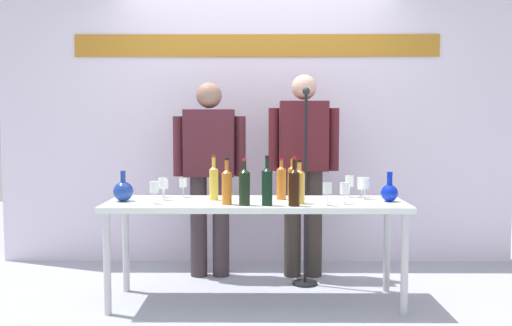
# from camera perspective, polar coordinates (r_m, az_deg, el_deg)

# --- Properties ---
(ground_plane) EXTENTS (10.00, 10.00, 0.00)m
(ground_plane) POSITION_cam_1_polar(r_m,az_deg,el_deg) (4.10, -0.02, -14.17)
(ground_plane) COLOR #9EA2AF
(back_wall) EXTENTS (4.71, 0.11, 3.00)m
(back_wall) POSITION_cam_1_polar(r_m,az_deg,el_deg) (5.11, 0.08, 6.59)
(back_wall) COLOR silver
(back_wall) RESTS_ON ground
(display_table) EXTENTS (2.11, 0.62, 0.73)m
(display_table) POSITION_cam_1_polar(r_m,az_deg,el_deg) (3.94, -0.02, -4.87)
(display_table) COLOR white
(display_table) RESTS_ON ground
(decanter_blue_left) EXTENTS (0.14, 0.14, 0.22)m
(decanter_blue_left) POSITION_cam_1_polar(r_m,az_deg,el_deg) (4.03, -13.53, -2.81)
(decanter_blue_left) COLOR navy
(decanter_blue_left) RESTS_ON display_table
(decanter_blue_right) EXTENTS (0.12, 0.12, 0.21)m
(decanter_blue_right) POSITION_cam_1_polar(r_m,az_deg,el_deg) (4.02, 13.59, -2.92)
(decanter_blue_right) COLOR #0A24B8
(decanter_blue_right) RESTS_ON display_table
(presenter_left) EXTENTS (0.60, 0.22, 1.62)m
(presenter_left) POSITION_cam_1_polar(r_m,az_deg,el_deg) (4.61, -4.83, -0.33)
(presenter_left) COLOR #392D32
(presenter_left) RESTS_ON ground
(presenter_right) EXTENTS (0.58, 0.22, 1.68)m
(presenter_right) POSITION_cam_1_polar(r_m,az_deg,el_deg) (4.60, 4.93, 0.07)
(presenter_right) COLOR #362D28
(presenter_right) RESTS_ON ground
(wine_bottle_0) EXTENTS (0.07, 0.07, 0.34)m
(wine_bottle_0) POSITION_cam_1_polar(r_m,az_deg,el_deg) (3.72, 1.15, -2.26)
(wine_bottle_0) COLOR black
(wine_bottle_0) RESTS_ON display_table
(wine_bottle_1) EXTENTS (0.08, 0.08, 0.32)m
(wine_bottle_1) POSITION_cam_1_polar(r_m,az_deg,el_deg) (3.72, -1.19, -2.36)
(wine_bottle_1) COLOR black
(wine_bottle_1) RESTS_ON display_table
(wine_bottle_2) EXTENTS (0.07, 0.07, 0.32)m
(wine_bottle_2) POSITION_cam_1_polar(r_m,az_deg,el_deg) (3.99, -4.37, -1.89)
(wine_bottle_2) COLOR gold
(wine_bottle_2) RESTS_ON display_table
(wine_bottle_3) EXTENTS (0.07, 0.07, 0.30)m
(wine_bottle_3) POSITION_cam_1_polar(r_m,az_deg,el_deg) (4.01, 2.63, -1.92)
(wine_bottle_3) COLOR #C96C22
(wine_bottle_3) RESTS_ON display_table
(wine_bottle_4) EXTENTS (0.08, 0.08, 0.30)m
(wine_bottle_4) POSITION_cam_1_polar(r_m,az_deg,el_deg) (3.82, 4.49, -2.27)
(wine_bottle_4) COLOR gold
(wine_bottle_4) RESTS_ON display_table
(wine_bottle_5) EXTENTS (0.07, 0.07, 0.32)m
(wine_bottle_5) POSITION_cam_1_polar(r_m,az_deg,el_deg) (3.77, -3.03, -2.29)
(wine_bottle_5) COLOR #C86A1D
(wine_bottle_5) RESTS_ON display_table
(wine_bottle_6) EXTENTS (0.07, 0.07, 0.31)m
(wine_bottle_6) POSITION_cam_1_polar(r_m,az_deg,el_deg) (4.10, 3.75, -1.79)
(wine_bottle_6) COLOR orange
(wine_bottle_6) RESTS_ON display_table
(wine_bottle_7) EXTENTS (0.08, 0.08, 0.33)m
(wine_bottle_7) POSITION_cam_1_polar(r_m,az_deg,el_deg) (3.70, 3.95, -2.38)
(wine_bottle_7) COLOR black
(wine_bottle_7) RESTS_ON display_table
(wine_glass_left_0) EXTENTS (0.06, 0.06, 0.16)m
(wine_glass_left_0) POSITION_cam_1_polar(r_m,az_deg,el_deg) (3.85, -10.46, -2.52)
(wine_glass_left_0) COLOR white
(wine_glass_left_0) RESTS_ON display_table
(wine_glass_left_1) EXTENTS (0.06, 0.06, 0.15)m
(wine_glass_left_1) POSITION_cam_1_polar(r_m,az_deg,el_deg) (4.16, -7.53, -2.09)
(wine_glass_left_1) COLOR white
(wine_glass_left_1) RESTS_ON display_table
(wine_glass_left_2) EXTENTS (0.06, 0.06, 0.15)m
(wine_glass_left_2) POSITION_cam_1_polar(r_m,az_deg,el_deg) (4.02, -9.48, -2.24)
(wine_glass_left_2) COLOR white
(wine_glass_left_2) RESTS_ON display_table
(wine_glass_left_3) EXTENTS (0.07, 0.07, 0.15)m
(wine_glass_left_3) POSITION_cam_1_polar(r_m,az_deg,el_deg) (4.17, -9.59, -2.08)
(wine_glass_left_3) COLOR white
(wine_glass_left_3) RESTS_ON display_table
(wine_glass_right_0) EXTENTS (0.06, 0.06, 0.16)m
(wine_glass_right_0) POSITION_cam_1_polar(r_m,az_deg,el_deg) (4.17, 9.61, -1.92)
(wine_glass_right_0) COLOR white
(wine_glass_right_0) RESTS_ON display_table
(wine_glass_right_1) EXTENTS (0.07, 0.07, 0.15)m
(wine_glass_right_1) POSITION_cam_1_polar(r_m,az_deg,el_deg) (4.19, 10.84, -2.12)
(wine_glass_right_1) COLOR white
(wine_glass_right_1) RESTS_ON display_table
(wine_glass_right_2) EXTENTS (0.06, 0.06, 0.15)m
(wine_glass_right_2) POSITION_cam_1_polar(r_m,az_deg,el_deg) (3.82, 9.10, -2.67)
(wine_glass_right_2) COLOR white
(wine_glass_right_2) RESTS_ON display_table
(wine_glass_right_3) EXTENTS (0.06, 0.06, 0.16)m
(wine_glass_right_3) POSITION_cam_1_polar(r_m,az_deg,el_deg) (3.74, 7.36, -2.67)
(wine_glass_right_3) COLOR white
(wine_glass_right_3) RESTS_ON display_table
(wine_glass_right_4) EXTENTS (0.07, 0.07, 0.16)m
(wine_glass_right_4) POSITION_cam_1_polar(r_m,az_deg,el_deg) (4.09, 11.17, -2.11)
(wine_glass_right_4) COLOR white
(wine_glass_right_4) RESTS_ON display_table
(microphone_stand) EXTENTS (0.20, 0.20, 1.56)m
(microphone_stand) POSITION_cam_1_polar(r_m,az_deg,el_deg) (4.41, 5.11, -5.78)
(microphone_stand) COLOR black
(microphone_stand) RESTS_ON ground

